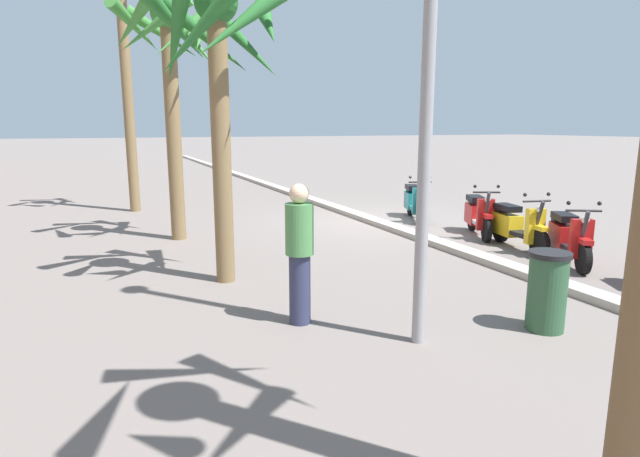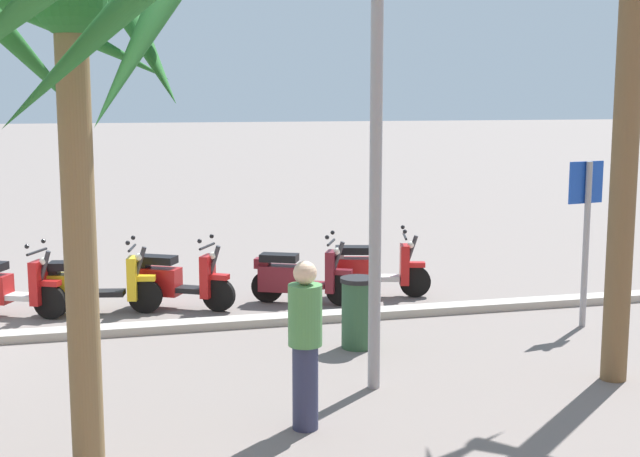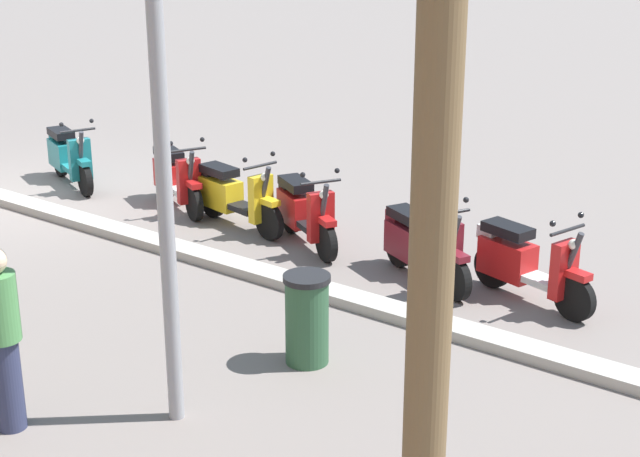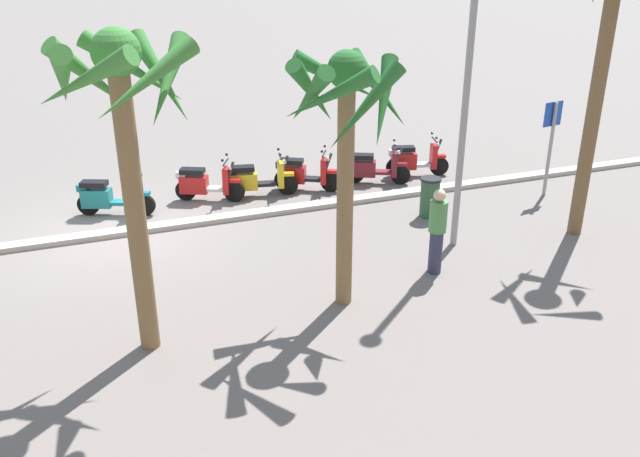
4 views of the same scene
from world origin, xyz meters
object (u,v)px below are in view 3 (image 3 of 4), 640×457
at_px(scooter_red_mid_centre, 524,263).
at_px(scooter_red_mid_rear, 304,212).
at_px(scooter_maroon_last_in_row, 421,245).
at_px(litter_bin, 307,318).
at_px(scooter_teal_lead_nearest, 68,156).
at_px(scooter_red_second_in_line, 176,178).
at_px(pedestrian_strolling_near_curb, 2,335).
at_px(scooter_yellow_mid_front, 233,196).

height_order(scooter_red_mid_centre, scooter_red_mid_rear, same).
distance_m(scooter_maroon_last_in_row, litter_bin, 2.63).
relative_size(scooter_maroon_last_in_row, scooter_red_mid_rear, 1.03).
distance_m(scooter_maroon_last_in_row, scooter_teal_lead_nearest, 6.77).
relative_size(scooter_red_second_in_line, scooter_teal_lead_nearest, 0.93).
height_order(scooter_teal_lead_nearest, pedestrian_strolling_near_curb, pedestrian_strolling_near_curb).
relative_size(scooter_yellow_mid_front, scooter_red_second_in_line, 1.13).
xyz_separation_m(scooter_maroon_last_in_row, pedestrian_strolling_near_curb, (1.10, 5.21, 0.47)).
distance_m(scooter_teal_lead_nearest, litter_bin, 7.53).
bearing_deg(pedestrian_strolling_near_curb, scooter_maroon_last_in_row, -101.92).
bearing_deg(pedestrian_strolling_near_curb, scooter_red_mid_rear, -81.14).
xyz_separation_m(pedestrian_strolling_near_curb, litter_bin, (-1.34, -2.59, -0.42)).
relative_size(scooter_maroon_last_in_row, scooter_red_second_in_line, 1.00).
height_order(scooter_yellow_mid_front, pedestrian_strolling_near_curb, pedestrian_strolling_near_curb).
distance_m(scooter_yellow_mid_front, scooter_teal_lead_nearest, 3.57).
distance_m(scooter_red_mid_centre, litter_bin, 2.98).
bearing_deg(litter_bin, scooter_red_second_in_line, -31.66).
relative_size(scooter_teal_lead_nearest, litter_bin, 1.84).
bearing_deg(scooter_red_mid_centre, scooter_red_mid_rear, 0.10).
relative_size(scooter_red_mid_centre, scooter_yellow_mid_front, 0.93).
distance_m(scooter_yellow_mid_front, pedestrian_strolling_near_curb, 5.78).
height_order(scooter_red_mid_rear, scooter_teal_lead_nearest, same).
height_order(scooter_red_mid_centre, scooter_yellow_mid_front, same).
bearing_deg(scooter_red_second_in_line, litter_bin, 148.34).
bearing_deg(scooter_red_mid_rear, scooter_teal_lead_nearest, 0.35).
xyz_separation_m(scooter_red_mid_centre, pedestrian_strolling_near_curb, (2.39, 5.38, 0.45)).
height_order(scooter_red_second_in_line, litter_bin, scooter_red_second_in_line).
bearing_deg(scooter_maroon_last_in_row, scooter_red_mid_rear, -4.80).
bearing_deg(scooter_yellow_mid_front, scooter_red_mid_centre, -179.78).
relative_size(scooter_maroon_last_in_row, litter_bin, 1.71).
distance_m(scooter_red_second_in_line, pedestrian_strolling_near_curb, 6.47).
bearing_deg(litter_bin, scooter_red_mid_rear, -51.90).
xyz_separation_m(scooter_red_mid_rear, scooter_yellow_mid_front, (1.26, 0.01, -0.01)).
bearing_deg(scooter_yellow_mid_front, litter_bin, 141.18).
xyz_separation_m(scooter_yellow_mid_front, scooter_teal_lead_nearest, (3.57, 0.02, 0.01)).
relative_size(scooter_red_mid_centre, scooter_red_second_in_line, 1.05).
height_order(scooter_red_mid_centre, litter_bin, scooter_red_mid_centre).
xyz_separation_m(scooter_red_mid_rear, scooter_red_second_in_line, (2.54, -0.13, 0.00)).
relative_size(scooter_red_mid_rear, scooter_yellow_mid_front, 0.85).
relative_size(scooter_teal_lead_nearest, pedestrian_strolling_near_curb, 1.02).
bearing_deg(scooter_teal_lead_nearest, scooter_yellow_mid_front, -179.72).
xyz_separation_m(scooter_red_mid_centre, scooter_maroon_last_in_row, (1.29, 0.17, -0.02)).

